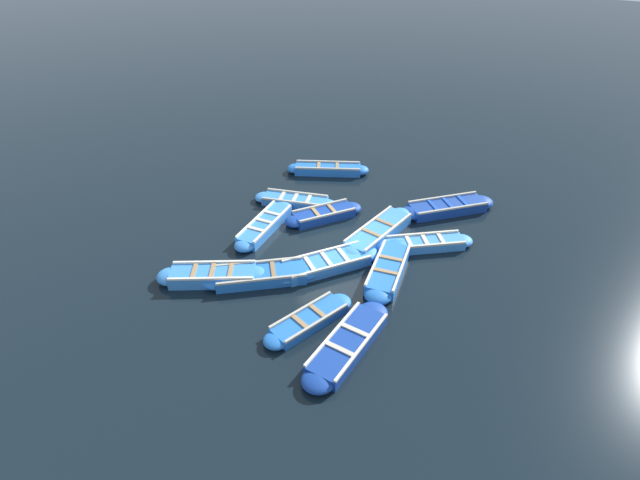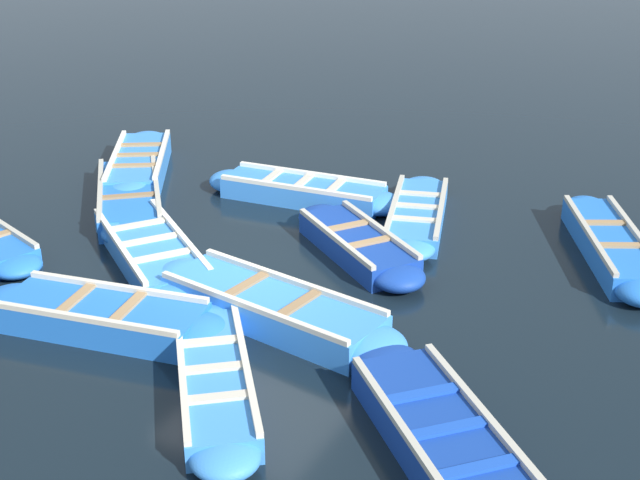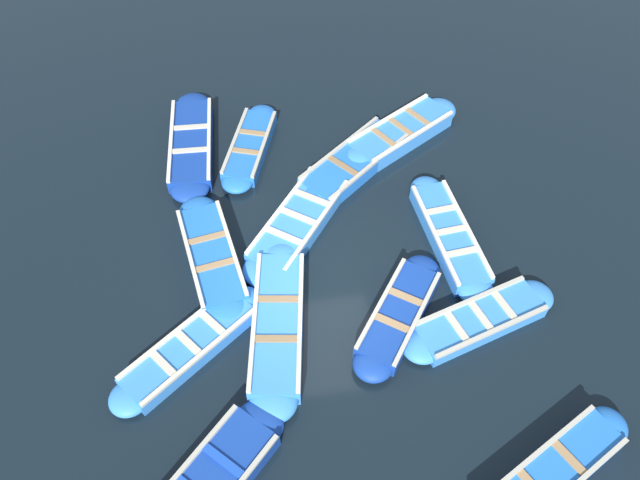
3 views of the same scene
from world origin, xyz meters
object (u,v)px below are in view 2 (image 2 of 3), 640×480
Objects in this scene: boat_near_quay at (358,245)px; boat_outer_left at (611,245)px; boat_alongside at (103,317)px; boat_broadside at (303,192)px; boat_far_corner at (447,444)px; boat_end_of_row at (215,380)px; boat_inner_gap at (139,165)px; boat_drifting at (151,251)px; boat_mid_row at (129,197)px; boat_outer_right at (272,309)px; boat_centre at (417,215)px.

boat_outer_left is at bearing 117.12° from boat_near_quay.
boat_alongside reaches higher than boat_broadside.
boat_outer_left reaches higher than boat_near_quay.
boat_alongside is 4.83m from boat_far_corner.
boat_inner_gap is at bearing -135.37° from boat_end_of_row.
boat_near_quay is (-1.62, 2.64, 0.00)m from boat_drifting.
boat_broadside is at bearing -161.28° from boat_end_of_row.
boat_outer_left reaches higher than boat_mid_row.
boat_outer_left is 7.49m from boat_alongside.
boat_mid_row is at bearing -133.37° from boat_drifting.
boat_outer_right reaches higher than boat_end_of_row.
boat_alongside is 1.00× the size of boat_broadside.
boat_outer_right is (2.26, 4.14, 0.02)m from boat_mid_row.
boat_outer_left is 5.71m from boat_far_corner.
boat_broadside is (-0.31, 3.30, -0.02)m from boat_inner_gap.
boat_end_of_row is 0.94× the size of boat_far_corner.
boat_mid_row is 0.87× the size of boat_outer_right.
boat_inner_gap is 1.03× the size of boat_far_corner.
boat_far_corner reaches higher than boat_mid_row.
boat_near_quay is at bearing 177.10° from boat_outer_right.
boat_inner_gap is 9.48m from boat_far_corner.
boat_end_of_row is at bearing 18.72° from boat_broadside.
boat_far_corner reaches higher than boat_drifting.
boat_end_of_row is 5.90m from boat_mid_row.
boat_far_corner is at bearing 57.00° from boat_inner_gap.
boat_mid_row is at bearing -132.06° from boat_end_of_row.
boat_drifting is 1.20× the size of boat_near_quay.
boat_mid_row is 2.23m from boat_drifting.
boat_inner_gap reaches higher than boat_broadside.
boat_end_of_row is 0.91× the size of boat_inner_gap.
boat_outer_left is 5.16m from boat_broadside.
boat_broadside is (-5.56, -1.88, 0.02)m from boat_end_of_row.
boat_outer_right reaches higher than boat_alongside.
boat_drifting reaches higher than boat_end_of_row.
boat_drifting is 6.90m from boat_outer_left.
boat_alongside is at bearing -56.76° from boat_outer_right.
boat_broadside is at bearing -156.93° from boat_outer_right.
boat_near_quay is (1.22, 5.07, -0.03)m from boat_inner_gap.
boat_centre is at bearing 109.35° from boat_mid_row.
boat_broadside reaches higher than boat_drifting.
boat_outer_right is at bearing -40.67° from boat_outer_left.
boat_outer_right reaches higher than boat_drifting.
boat_inner_gap reaches higher than boat_alongside.
boat_outer_left is at bearing 174.89° from boat_far_corner.
boat_outer_left is at bearing 93.79° from boat_centre.
boat_inner_gap is 0.97× the size of boat_alongside.
boat_end_of_row is at bearing -29.57° from boat_outer_left.
boat_inner_gap is (-2.83, -2.43, 0.03)m from boat_drifting.
boat_mid_row is at bearing -57.19° from boat_broadside.
boat_outer_right is (-1.19, 1.81, 0.01)m from boat_alongside.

